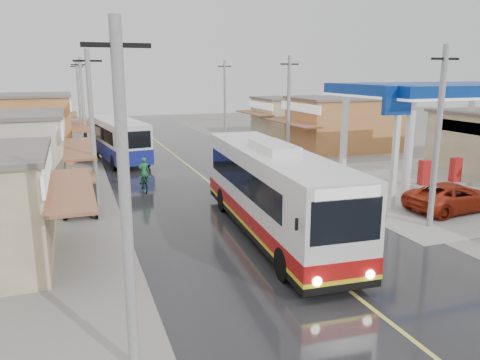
{
  "coord_description": "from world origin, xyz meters",
  "views": [
    {
      "loc": [
        -7.98,
        -16.13,
        6.88
      ],
      "look_at": [
        -1.06,
        3.08,
        2.13
      ],
      "focal_mm": 35.0,
      "sensor_mm": 36.0,
      "label": 1
    }
  ],
  "objects_px": {
    "coach_bus": "(272,191)",
    "second_bus": "(119,139)",
    "tricycle_near": "(81,193)",
    "jeepney": "(453,197)",
    "cyclist": "(144,180)"
  },
  "relations": [
    {
      "from": "coach_bus",
      "to": "jeepney",
      "type": "xyz_separation_m",
      "value": [
        10.04,
        0.18,
        -1.21
      ]
    },
    {
      "from": "second_bus",
      "to": "cyclist",
      "type": "distance_m",
      "value": 10.34
    },
    {
      "from": "coach_bus",
      "to": "jeepney",
      "type": "bearing_deg",
      "value": 4.71
    },
    {
      "from": "jeepney",
      "to": "cyclist",
      "type": "xyz_separation_m",
      "value": [
        -14.1,
        9.24,
        -0.04
      ]
    },
    {
      "from": "second_bus",
      "to": "jeepney",
      "type": "relative_size",
      "value": 1.96
    },
    {
      "from": "tricycle_near",
      "to": "jeepney",
      "type": "bearing_deg",
      "value": -15.19
    },
    {
      "from": "second_bus",
      "to": "jeepney",
      "type": "xyz_separation_m",
      "value": [
        14.48,
        -19.51,
        -1.03
      ]
    },
    {
      "from": "tricycle_near",
      "to": "second_bus",
      "type": "bearing_deg",
      "value": 79.61
    },
    {
      "from": "coach_bus",
      "to": "jeepney",
      "type": "height_order",
      "value": "coach_bus"
    },
    {
      "from": "coach_bus",
      "to": "second_bus",
      "type": "relative_size",
      "value": 1.29
    },
    {
      "from": "coach_bus",
      "to": "tricycle_near",
      "type": "xyz_separation_m",
      "value": [
        -7.63,
        5.85,
        -0.86
      ]
    },
    {
      "from": "coach_bus",
      "to": "cyclist",
      "type": "relative_size",
      "value": 6.29
    },
    {
      "from": "coach_bus",
      "to": "cyclist",
      "type": "height_order",
      "value": "coach_bus"
    },
    {
      "from": "coach_bus",
      "to": "second_bus",
      "type": "xyz_separation_m",
      "value": [
        -4.44,
        19.69,
        -0.17
      ]
    },
    {
      "from": "tricycle_near",
      "to": "coach_bus",
      "type": "bearing_deg",
      "value": -34.86
    }
  ]
}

